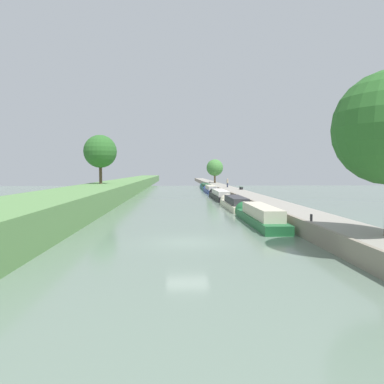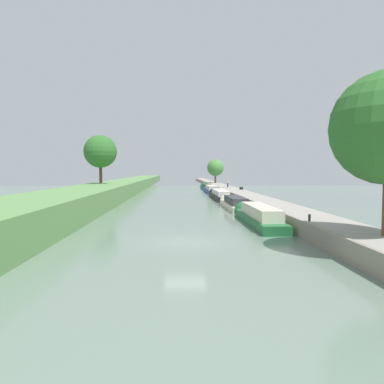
{
  "view_description": "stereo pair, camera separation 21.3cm",
  "coord_description": "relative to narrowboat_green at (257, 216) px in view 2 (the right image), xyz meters",
  "views": [
    {
      "loc": [
        -0.7,
        -21.19,
        4.29
      ],
      "look_at": [
        1.81,
        33.5,
        1.0
      ],
      "focal_mm": 33.54,
      "sensor_mm": 36.0,
      "label": 1
    },
    {
      "loc": [
        -0.49,
        -21.2,
        4.29
      ],
      "look_at": [
        1.81,
        33.5,
        1.0
      ],
      "focal_mm": 33.54,
      "sensor_mm": 36.0,
      "label": 2
    }
  ],
  "objects": [
    {
      "name": "right_towpath",
      "position": [
        3.2,
        -7.61,
        -0.08
      ],
      "size": [
        3.24,
        260.0,
        1.07
      ],
      "color": "gray",
      "rests_on": "ground_plane"
    },
    {
      "name": "ground_plane",
      "position": [
        -6.04,
        -7.61,
        -0.62
      ],
      "size": [
        160.0,
        160.0,
        0.0
      ],
      "primitive_type": "plane",
      "color": "slate"
    },
    {
      "name": "person_walking",
      "position": [
        3.19,
        39.37,
        1.32
      ],
      "size": [
        0.34,
        0.34,
        1.66
      ],
      "color": "#282D42",
      "rests_on": "right_towpath"
    },
    {
      "name": "narrowboat_black",
      "position": [
        -0.05,
        25.82,
        -0.05
      ],
      "size": [
        1.96,
        14.59,
        1.98
      ],
      "color": "black",
      "rests_on": "ground_plane"
    },
    {
      "name": "park_bench",
      "position": [
        4.37,
        31.33,
        0.8
      ],
      "size": [
        0.44,
        1.5,
        0.47
      ],
      "color": "#333338",
      "rests_on": "right_towpath"
    },
    {
      "name": "stone_quay",
      "position": [
        1.46,
        -7.61,
        -0.06
      ],
      "size": [
        0.25,
        260.0,
        1.12
      ],
      "color": "gray",
      "rests_on": "ground_plane"
    },
    {
      "name": "narrowboat_cream",
      "position": [
        -0.04,
        11.81,
        -0.06
      ],
      "size": [
        1.99,
        11.27,
        2.02
      ],
      "color": "beige",
      "rests_on": "ground_plane"
    },
    {
      "name": "tree_leftbank_downstream",
      "position": [
        -18.32,
        27.22,
        6.6
      ],
      "size": [
        5.05,
        5.05,
        7.51
      ],
      "color": "#4C3828",
      "rests_on": "left_grassy_bank"
    },
    {
      "name": "narrowboat_teal",
      "position": [
        0.24,
        54.76,
        -0.09
      ],
      "size": [
        1.81,
        14.09,
        1.77
      ],
      "color": "#195B60",
      "rests_on": "ground_plane"
    },
    {
      "name": "tree_rightbank_midnear",
      "position": [
        3.52,
        64.52,
        4.4
      ],
      "size": [
        4.35,
        4.35,
        6.15
      ],
      "color": "brown",
      "rests_on": "right_towpath"
    },
    {
      "name": "narrowboat_blue",
      "position": [
        0.07,
        40.97,
        -0.04
      ],
      "size": [
        1.9,
        12.81,
        1.98
      ],
      "color": "#283D93",
      "rests_on": "ground_plane"
    },
    {
      "name": "narrowboat_green",
      "position": [
        0.0,
        0.0,
        0.0
      ],
      "size": [
        1.93,
        12.15,
        2.11
      ],
      "color": "#1E6033",
      "rests_on": "ground_plane"
    },
    {
      "name": "mooring_bollard_far",
      "position": [
        1.88,
        60.9,
        0.68
      ],
      "size": [
        0.16,
        0.16,
        0.45
      ],
      "color": "black",
      "rests_on": "right_towpath"
    },
    {
      "name": "mooring_bollard_near",
      "position": [
        1.88,
        -6.54,
        0.68
      ],
      "size": [
        0.16,
        0.16,
        0.45
      ],
      "color": "black",
      "rests_on": "right_towpath"
    }
  ]
}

